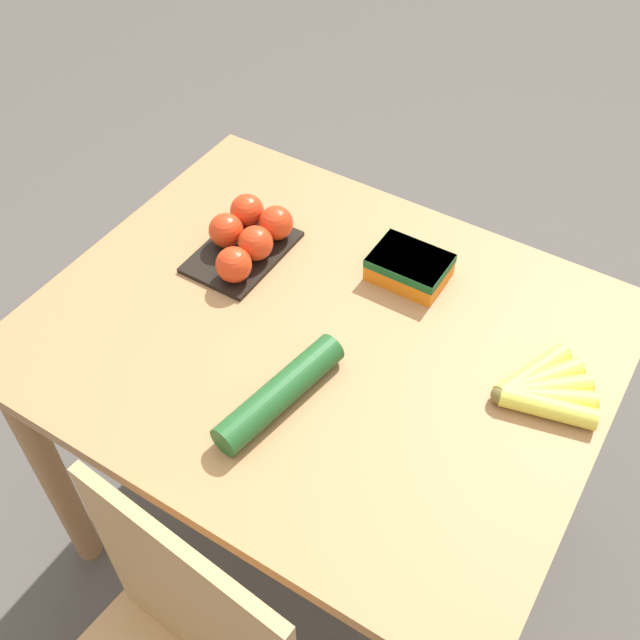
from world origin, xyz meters
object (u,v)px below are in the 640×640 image
tomato_pack (247,237)px  cucumber_near (280,393)px  carrot_bag (410,266)px  banana_bunch (542,390)px

tomato_pack → cucumber_near: bearing=133.8°
tomato_pack → carrot_bag: 0.33m
carrot_bag → banana_bunch: bearing=156.5°
tomato_pack → carrot_bag: (-0.31, -0.11, -0.01)m
banana_bunch → carrot_bag: carrot_bag is taller
banana_bunch → tomato_pack: (0.64, -0.04, 0.02)m
cucumber_near → tomato_pack: bearing=-46.2°
carrot_bag → cucumber_near: 0.39m
banana_bunch → carrot_bag: 0.36m
carrot_bag → cucumber_near: cucumber_near is taller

